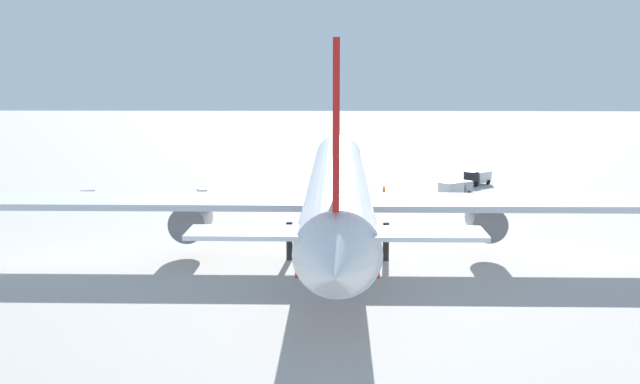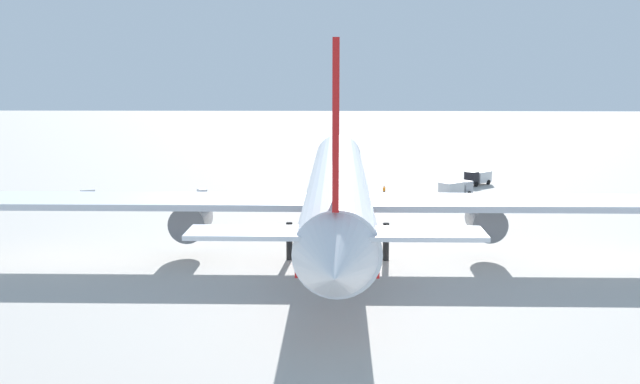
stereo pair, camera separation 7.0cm
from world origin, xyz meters
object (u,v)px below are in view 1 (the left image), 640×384
object	(u,v)px
ground_worker_0	(384,191)
traffic_cone_2	(159,193)
baggage_cart_0	(87,193)
baggage_cart_1	(202,192)
service_truck_2	(455,188)
service_truck_0	(478,177)
ground_worker_2	(574,198)
airliner	(337,192)

from	to	relation	value
ground_worker_0	traffic_cone_2	bearing A→B (deg)	88.56
baggage_cart_0	traffic_cone_2	distance (m)	11.59
baggage_cart_1	baggage_cart_0	bearing A→B (deg)	93.35
traffic_cone_2	service_truck_2	bearing A→B (deg)	-91.52
service_truck_0	baggage_cart_1	distance (m)	50.09
service_truck_0	ground_worker_0	size ratio (longest dim) A/B	3.09
service_truck_0	ground_worker_0	world-z (taller)	service_truck_0
ground_worker_2	baggage_cart_1	bearing A→B (deg)	84.27
airliner	traffic_cone_2	xyz separation A→B (m)	(43.38, 30.28, -7.07)
service_truck_2	ground_worker_0	xyz separation A→B (m)	(0.37, 11.77, -0.56)
airliner	service_truck_2	world-z (taller)	airliner
ground_worker_2	traffic_cone_2	size ratio (longest dim) A/B	3.12
airliner	ground_worker_0	bearing A→B (deg)	-10.29
service_truck_0	baggage_cart_1	bearing A→B (deg)	105.97
service_truck_2	traffic_cone_2	bearing A→B (deg)	88.48
baggage_cart_0	traffic_cone_2	world-z (taller)	baggage_cart_0
baggage_cart_1	ground_worker_2	size ratio (longest dim) A/B	1.75
airliner	baggage_cart_1	world-z (taller)	airliner
baggage_cart_0	airliner	bearing A→B (deg)	-134.37
baggage_cart_0	baggage_cart_1	size ratio (longest dim) A/B	1.09
service_truck_0	traffic_cone_2	bearing A→B (deg)	102.26
service_truck_0	traffic_cone_2	distance (m)	57.09
ground_worker_2	traffic_cone_2	bearing A→B (deg)	83.53
ground_worker_0	ground_worker_2	size ratio (longest dim) A/B	1.04
baggage_cart_1	ground_worker_2	world-z (taller)	ground_worker_2
airliner	traffic_cone_2	bearing A→B (deg)	34.91
baggage_cart_1	service_truck_0	bearing A→B (deg)	-74.03
airliner	ground_worker_0	size ratio (longest dim) A/B	45.82
ground_worker_0	service_truck_2	bearing A→B (deg)	-91.79
airliner	ground_worker_2	xyz separation A→B (m)	(35.74, -37.15, -6.47)
baggage_cart_1	traffic_cone_2	bearing A→B (deg)	77.79
airliner	ground_worker_0	world-z (taller)	airliner
baggage_cart_0	ground_worker_0	xyz separation A→B (m)	(1.80, -49.23, 0.23)
service_truck_2	baggage_cart_1	size ratio (longest dim) A/B	2.05
airliner	traffic_cone_2	distance (m)	53.38
baggage_cart_0	ground_worker_0	distance (m)	49.27
baggage_cart_1	ground_worker_0	bearing A→B (deg)	-88.69
airliner	traffic_cone_2	size ratio (longest dim) A/B	149.26
ground_worker_2	traffic_cone_2	world-z (taller)	ground_worker_2
baggage_cart_1	airliner	bearing A→B (deg)	-151.51
ground_worker_0	traffic_cone_2	distance (m)	38.00
service_truck_0	ground_worker_0	distance (m)	22.10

